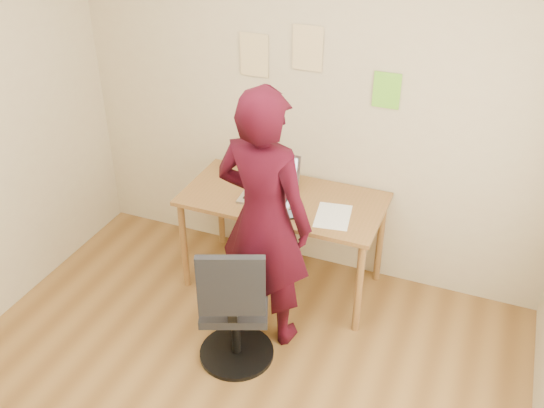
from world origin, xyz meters
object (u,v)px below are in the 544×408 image
at_px(desk, 283,208).
at_px(phone, 291,214).
at_px(office_chair, 234,314).
at_px(person, 264,220).
at_px(laptop, 270,188).

relative_size(desk, phone, 10.69).
height_order(phone, office_chair, office_chair).
bearing_deg(desk, office_chair, -88.66).
bearing_deg(person, office_chair, 89.64).
height_order(desk, office_chair, office_chair).
distance_m(laptop, office_chair, 0.96).
relative_size(laptop, phone, 2.97).
distance_m(office_chair, person, 0.60).
xyz_separation_m(laptop, phone, (0.23, -0.19, -0.05)).
height_order(phone, person, person).
xyz_separation_m(laptop, person, (0.17, -0.51, 0.08)).
bearing_deg(phone, laptop, 107.97).
height_order(desk, phone, phone).
xyz_separation_m(desk, phone, (0.13, -0.19, 0.09)).
height_order(laptop, phone, laptop).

